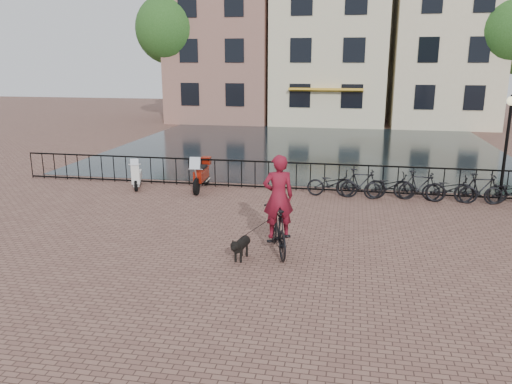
% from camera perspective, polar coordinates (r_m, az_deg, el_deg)
% --- Properties ---
extents(ground, '(100.00, 100.00, 0.00)m').
position_cam_1_polar(ground, '(10.57, -3.13, -10.40)').
color(ground, brown).
rests_on(ground, ground).
extents(canal_water, '(20.00, 20.00, 0.00)m').
position_cam_1_polar(canal_water, '(27.06, 5.76, 5.10)').
color(canal_water, black).
rests_on(canal_water, ground).
extents(railing, '(20.00, 0.05, 1.02)m').
position_cam_1_polar(railing, '(17.89, 3.03, 1.84)').
color(railing, black).
rests_on(railing, ground).
extents(canal_house_left, '(7.50, 9.00, 12.80)m').
position_cam_1_polar(canal_house_left, '(40.54, -3.34, 17.40)').
color(canal_house_left, '#8A5F50').
rests_on(canal_house_left, ground).
extents(canal_house_mid, '(8.00, 9.50, 11.80)m').
position_cam_1_polar(canal_house_mid, '(39.34, 8.54, 16.62)').
color(canal_house_mid, beige).
rests_on(canal_house_mid, ground).
extents(canal_house_right, '(7.00, 9.00, 13.30)m').
position_cam_1_polar(canal_house_right, '(39.81, 20.69, 16.94)').
color(canal_house_right, beige).
rests_on(canal_house_right, ground).
extents(tree_far_left, '(5.04, 5.04, 9.27)m').
position_cam_1_polar(tree_far_left, '(38.73, -9.77, 17.84)').
color(tree_far_left, black).
rests_on(tree_far_left, ground).
extents(tree_far_right, '(4.76, 4.76, 8.76)m').
position_cam_1_polar(tree_far_right, '(37.58, 26.88, 16.05)').
color(tree_far_right, black).
rests_on(tree_far_right, ground).
extents(lamp_post, '(0.30, 0.30, 3.45)m').
position_cam_1_polar(lamp_post, '(17.68, 26.86, 6.30)').
color(lamp_post, black).
rests_on(lamp_post, ground).
extents(cyclist, '(1.20, 2.13, 2.80)m').
position_cam_1_polar(cyclist, '(11.84, 2.55, -2.08)').
color(cyclist, black).
rests_on(cyclist, ground).
extents(dog, '(0.41, 0.90, 0.59)m').
position_cam_1_polar(dog, '(11.67, -1.70, -6.32)').
color(dog, black).
rests_on(dog, ground).
extents(motorcycle, '(0.56, 1.95, 1.37)m').
position_cam_1_polar(motorcycle, '(17.92, -6.28, 2.39)').
color(motorcycle, '#971A0B').
rests_on(motorcycle, ground).
extents(scooter, '(0.78, 1.36, 1.22)m').
position_cam_1_polar(scooter, '(18.62, -13.48, 2.29)').
color(scooter, silver).
rests_on(scooter, ground).
extents(parked_bike_0, '(1.74, 0.66, 0.90)m').
position_cam_1_polar(parked_bike_0, '(17.17, 8.71, 0.96)').
color(parked_bike_0, black).
rests_on(parked_bike_0, ground).
extents(parked_bike_1, '(1.68, 0.52, 1.00)m').
position_cam_1_polar(parked_bike_1, '(17.15, 11.89, 0.96)').
color(parked_bike_1, black).
rests_on(parked_bike_1, ground).
extents(parked_bike_2, '(1.79, 0.85, 0.90)m').
position_cam_1_polar(parked_bike_2, '(17.21, 15.04, 0.65)').
color(parked_bike_2, black).
rests_on(parked_bike_2, ground).
extents(parked_bike_3, '(1.71, 0.71, 1.00)m').
position_cam_1_polar(parked_bike_3, '(17.30, 18.19, 0.65)').
color(parked_bike_3, black).
rests_on(parked_bike_3, ground).
extents(parked_bike_4, '(1.76, 0.75, 0.90)m').
position_cam_1_polar(parked_bike_4, '(17.46, 21.26, 0.34)').
color(parked_bike_4, black).
rests_on(parked_bike_4, ground).
extents(parked_bike_5, '(1.69, 0.59, 1.00)m').
position_cam_1_polar(parked_bike_5, '(17.65, 24.31, 0.34)').
color(parked_bike_5, black).
rests_on(parked_bike_5, ground).
extents(parked_bike_6, '(1.74, 0.68, 0.90)m').
position_cam_1_polar(parked_bike_6, '(17.91, 27.24, 0.04)').
color(parked_bike_6, black).
rests_on(parked_bike_6, ground).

